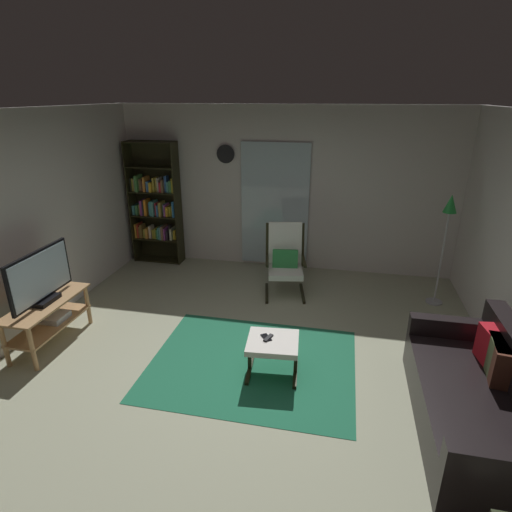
{
  "coord_description": "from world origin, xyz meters",
  "views": [
    {
      "loc": [
        0.91,
        -3.67,
        2.74
      ],
      "look_at": [
        -0.07,
        0.97,
        0.89
      ],
      "focal_mm": 29.27,
      "sensor_mm": 36.0,
      "label": 1
    }
  ],
  "objects": [
    {
      "name": "tv_remote",
      "position": [
        0.27,
        -0.05,
        0.41
      ],
      "size": [
        0.09,
        0.15,
        0.02
      ],
      "primitive_type": "cube",
      "rotation": [
        0.0,
        0.0,
        -0.34
      ],
      "color": "black",
      "rests_on": "ottoman"
    },
    {
      "name": "floor_lamp_by_shelf",
      "position": [
        2.28,
        1.97,
        1.2
      ],
      "size": [
        0.22,
        0.22,
        1.54
      ],
      "color": "#A5A5AD",
      "rests_on": "ground"
    },
    {
      "name": "ground_plane",
      "position": [
        0.0,
        0.0,
        0.0
      ],
      "size": [
        7.02,
        7.02,
        0.0
      ],
      "primitive_type": "plane",
      "color": "#A3A688"
    },
    {
      "name": "bookshelf_near_tv",
      "position": [
        -2.17,
        2.69,
        0.98
      ],
      "size": [
        0.83,
        0.3,
        2.04
      ],
      "color": "black",
      "rests_on": "ground"
    },
    {
      "name": "glass_door_panel",
      "position": [
        -0.16,
        2.83,
        1.05
      ],
      "size": [
        1.1,
        0.01,
        2.0
      ],
      "primitive_type": "cube",
      "color": "silver"
    },
    {
      "name": "television",
      "position": [
        -2.3,
        -0.04,
        0.83
      ],
      "size": [
        0.2,
        0.96,
        0.61
      ],
      "color": "black",
      "rests_on": "tv_stand"
    },
    {
      "name": "cell_phone",
      "position": [
        0.25,
        -0.04,
        0.41
      ],
      "size": [
        0.14,
        0.15,
        0.01
      ],
      "primitive_type": "cube",
      "rotation": [
        0.0,
        0.0,
        0.63
      ],
      "color": "black",
      "rests_on": "ottoman"
    },
    {
      "name": "wall_clock",
      "position": [
        -0.96,
        2.82,
        1.85
      ],
      "size": [
        0.29,
        0.03,
        0.29
      ],
      "color": "silver"
    },
    {
      "name": "ottoman",
      "position": [
        0.32,
        -0.07,
        0.33
      ],
      "size": [
        0.56,
        0.52,
        0.4
      ],
      "color": "white",
      "rests_on": "ground"
    },
    {
      "name": "leather_sofa",
      "position": [
        2.2,
        -0.47,
        0.3
      ],
      "size": [
        0.88,
        1.89,
        0.82
      ],
      "color": "black",
      "rests_on": "ground"
    },
    {
      "name": "wall_back",
      "position": [
        0.0,
        2.9,
        1.3
      ],
      "size": [
        5.6,
        0.06,
        2.6
      ],
      "primitive_type": "cube",
      "color": "silver",
      "rests_on": "ground"
    },
    {
      "name": "wall_left",
      "position": [
        -2.7,
        0.0,
        1.3
      ],
      "size": [
        0.06,
        6.0,
        2.6
      ],
      "primitive_type": "cube",
      "color": "silver",
      "rests_on": "ground"
    },
    {
      "name": "lounge_armchair",
      "position": [
        0.16,
        1.89,
        0.53
      ],
      "size": [
        0.67,
        0.74,
        1.02
      ],
      "color": "black",
      "rests_on": "ground"
    },
    {
      "name": "area_rug",
      "position": [
        0.08,
        0.04,
        0.0
      ],
      "size": [
        2.19,
        1.76,
        0.01
      ],
      "primitive_type": "cube",
      "color": "#216C4A",
      "rests_on": "ground"
    },
    {
      "name": "tv_stand",
      "position": [
        -2.3,
        -0.02,
        0.35
      ],
      "size": [
        0.44,
        1.1,
        0.54
      ],
      "color": "tan",
      "rests_on": "ground"
    }
  ]
}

